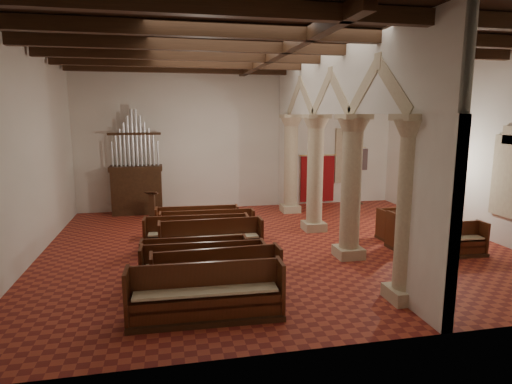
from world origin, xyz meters
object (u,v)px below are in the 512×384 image
(nave_pew_0, at_px, (206,302))
(aisle_pew_0, at_px, (451,245))
(lectern, at_px, (152,207))
(pipe_organ, at_px, (137,181))
(processional_banner, at_px, (360,186))

(nave_pew_0, xyz_separation_m, aisle_pew_0, (7.34, 2.52, -0.05))
(lectern, xyz_separation_m, nave_pew_0, (1.31, -8.88, -0.11))
(lectern, distance_m, nave_pew_0, 8.97)
(pipe_organ, bearing_deg, nave_pew_0, -79.09)
(pipe_organ, distance_m, lectern, 1.57)
(processional_banner, bearing_deg, aisle_pew_0, -94.83)
(processional_banner, bearing_deg, pipe_organ, 179.86)
(lectern, bearing_deg, nave_pew_0, -67.70)
(lectern, relative_size, processional_banner, 0.43)
(nave_pew_0, bearing_deg, pipe_organ, 102.79)
(processional_banner, bearing_deg, lectern, -173.16)
(pipe_organ, xyz_separation_m, lectern, (0.63, -1.14, -0.89))
(pipe_organ, relative_size, lectern, 3.77)
(processional_banner, distance_m, nave_pew_0, 12.79)
(nave_pew_0, distance_m, aisle_pew_0, 7.76)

